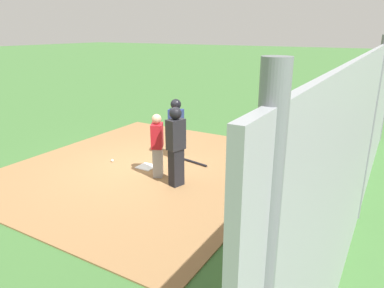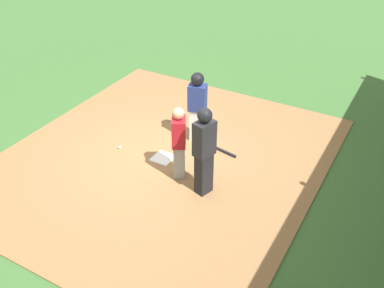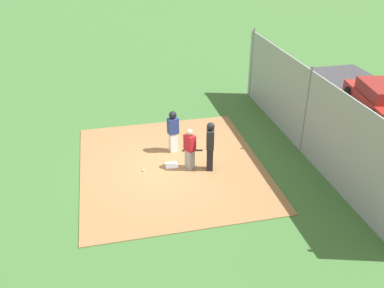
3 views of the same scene
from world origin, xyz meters
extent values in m
plane|color=#3D6B33|center=(0.00, 0.00, 0.00)|extent=(140.00, 140.00, 0.00)
cube|color=olive|center=(0.00, 0.00, 0.01)|extent=(7.20, 6.40, 0.03)
cube|color=white|center=(0.00, 0.00, 0.04)|extent=(0.44, 0.44, 0.02)
cube|color=#9E9EA3|center=(-0.32, -0.60, 0.40)|extent=(0.37, 0.34, 0.73)
cube|color=#B21923|center=(-0.32, -0.60, 1.05)|extent=(0.46, 0.41, 0.58)
sphere|color=tan|center=(-0.32, -0.60, 1.45)|extent=(0.23, 0.23, 0.23)
cube|color=black|center=(-0.54, -1.27, 0.46)|extent=(0.35, 0.30, 0.86)
cube|color=#232328|center=(-0.54, -1.27, 1.24)|extent=(0.44, 0.36, 0.68)
sphere|color=black|center=(-0.54, -1.27, 1.71)|extent=(0.27, 0.27, 0.27)
cube|color=silver|center=(1.02, -0.27, 0.41)|extent=(0.28, 0.34, 0.76)
cube|color=navy|center=(1.02, -0.27, 1.09)|extent=(0.34, 0.43, 0.60)
sphere|color=tan|center=(1.02, -0.27, 1.51)|extent=(0.24, 0.24, 0.24)
sphere|color=black|center=(1.02, -0.27, 1.53)|extent=(0.29, 0.29, 0.29)
cylinder|color=black|center=(0.86, -0.96, 0.06)|extent=(0.21, 0.77, 0.06)
sphere|color=white|center=(-0.16, 1.03, 0.07)|extent=(0.07, 0.07, 0.07)
cube|color=#93999E|center=(0.00, -5.02, 1.60)|extent=(12.00, 0.05, 3.20)
cylinder|color=slate|center=(0.00, -5.02, 1.68)|extent=(0.10, 0.10, 3.35)
cylinder|color=slate|center=(5.70, -5.02, 1.68)|extent=(0.10, 0.10, 3.35)
cube|color=maroon|center=(2.74, -10.13, 0.44)|extent=(4.43, 2.39, 0.64)
cube|color=maroon|center=(2.59, -10.11, 1.04)|extent=(2.54, 1.94, 0.56)
cylinder|color=black|center=(4.23, -9.53, 0.34)|extent=(0.62, 0.28, 0.60)
cylinder|color=black|center=(3.94, -11.20, 0.34)|extent=(0.62, 0.28, 0.60)
cylinder|color=black|center=(1.54, -9.06, 0.34)|extent=(0.62, 0.28, 0.60)
camera|label=1|loc=(-6.80, -5.36, 3.43)|focal=33.25mm
camera|label=2|loc=(-6.45, -4.37, 5.51)|focal=41.57mm
camera|label=3|loc=(-12.52, 2.09, 7.85)|focal=38.85mm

